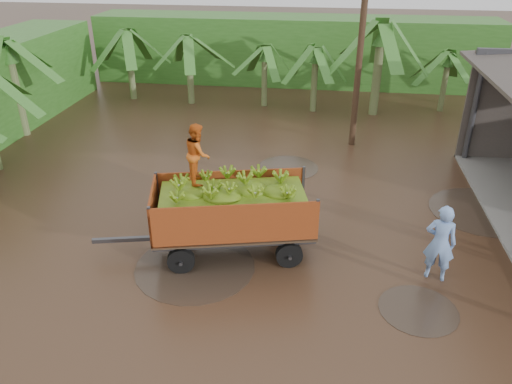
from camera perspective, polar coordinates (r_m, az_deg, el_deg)
ground at (r=14.59m, az=7.11°, el=-3.97°), size 100.00×100.00×0.00m
hedge_north at (r=29.14m, az=4.22°, el=15.88°), size 22.00×3.00×3.60m
banana_trailer at (r=12.84m, az=-2.76°, el=-1.94°), size 5.78×2.87×3.45m
man_blue at (r=12.71m, az=20.29°, el=-5.47°), size 0.82×0.63×2.00m
utility_pole at (r=19.52m, az=11.91°, el=16.46°), size 1.20×0.24×7.97m
banana_plants at (r=20.68m, az=-7.82°, el=11.05°), size 24.62×20.46×4.32m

